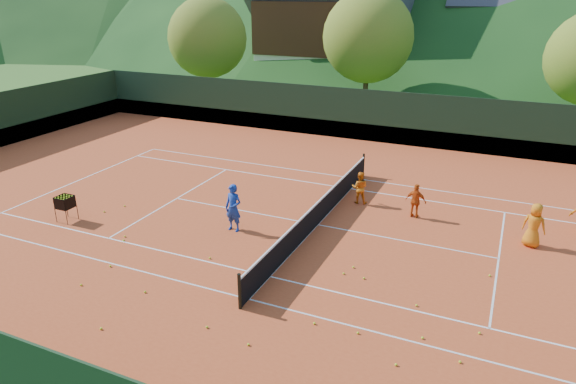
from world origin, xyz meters
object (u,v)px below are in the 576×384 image
at_px(student_b, 416,201).
at_px(chalet_mid, 526,31).
at_px(ball_hopper, 65,203).
at_px(chalet_left, 335,21).
at_px(student_a, 360,188).
at_px(coach, 233,208).
at_px(tennis_net, 318,213).
at_px(student_c, 534,225).

height_order(student_b, chalet_mid, chalet_mid).
bearing_deg(ball_hopper, chalet_left, 91.89).
relative_size(student_a, chalet_left, 0.10).
bearing_deg(chalet_left, chalet_mid, 14.04).
xyz_separation_m(coach, student_b, (5.84, 3.87, -0.20)).
relative_size(tennis_net, ball_hopper, 12.07).
relative_size(student_c, ball_hopper, 1.57).
distance_m(student_b, student_c, 4.22).
relative_size(student_b, chalet_mid, 0.11).
height_order(tennis_net, chalet_mid, chalet_mid).
relative_size(student_b, tennis_net, 0.11).
bearing_deg(tennis_net, chalet_left, 108.43).
distance_m(coach, student_b, 7.01).
distance_m(student_a, student_b, 2.45).
bearing_deg(student_a, coach, 40.45).
bearing_deg(coach, student_b, 37.43).
xyz_separation_m(student_a, chalet_left, (-10.80, 27.29, 4.95)).
xyz_separation_m(student_b, tennis_net, (-3.19, -2.19, -0.18)).
bearing_deg(student_b, coach, 39.86).
height_order(ball_hopper, chalet_left, chalet_left).
height_order(student_b, tennis_net, student_b).
distance_m(student_b, chalet_mid, 32.22).
bearing_deg(chalet_left, ball_hopper, -88.11).
bearing_deg(tennis_net, student_a, 73.53).
height_order(student_b, chalet_left, chalet_left).
height_order(student_a, student_b, student_b).
xyz_separation_m(student_c, chalet_mid, (-1.34, 32.59, 4.19)).
relative_size(coach, ball_hopper, 1.78).
xyz_separation_m(coach, student_c, (9.98, 3.09, -0.10)).
bearing_deg(student_c, chalet_mid, -72.44).
distance_m(student_a, student_c, 6.66).
distance_m(student_a, tennis_net, 2.83).
relative_size(student_b, student_c, 0.87).
relative_size(student_a, ball_hopper, 1.35).
relative_size(ball_hopper, chalet_left, 0.07).
relative_size(student_c, chalet_left, 0.11).
xyz_separation_m(student_a, chalet_mid, (5.20, 31.29, 4.29)).
relative_size(tennis_net, chalet_mid, 0.95).
bearing_deg(coach, chalet_mid, 80.28).
xyz_separation_m(student_a, tennis_net, (-0.80, -2.71, -0.18)).
bearing_deg(student_b, tennis_net, 40.71).
height_order(coach, tennis_net, coach).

